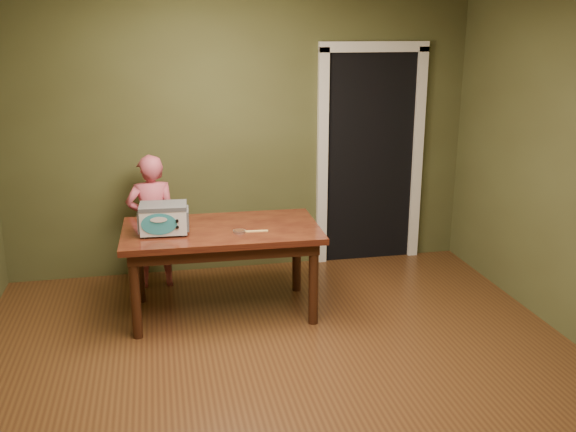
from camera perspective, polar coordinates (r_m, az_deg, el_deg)
The scene contains 8 objects.
floor at distance 4.34m, azimuth 0.82°, elevation -16.01°, with size 5.00×5.00×0.00m, color #563418.
room_shell at distance 3.71m, azimuth 0.92°, elevation 6.83°, with size 4.52×5.02×2.61m.
doorway at distance 6.81m, azimuth 6.49°, elevation 5.56°, with size 1.10×0.66×2.25m.
dining_table at distance 5.31m, azimuth -5.92°, elevation -2.07°, with size 1.62×0.94×0.75m.
toy_oven at distance 5.16m, azimuth -11.01°, elevation -0.15°, with size 0.41×0.29×0.24m.
baking_pan at distance 5.14m, azimuth -4.35°, elevation -1.36°, with size 0.10×0.10×0.02m.
spatula at distance 5.16m, azimuth -2.80°, elevation -1.35°, with size 0.18×0.03×0.01m, color #F9CB6C.
child at distance 5.98m, azimuth -11.96°, elevation -0.51°, with size 0.45×0.30×1.25m, color #CD5469.
Camera 1 is at (-0.80, -3.57, 2.32)m, focal length 40.00 mm.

